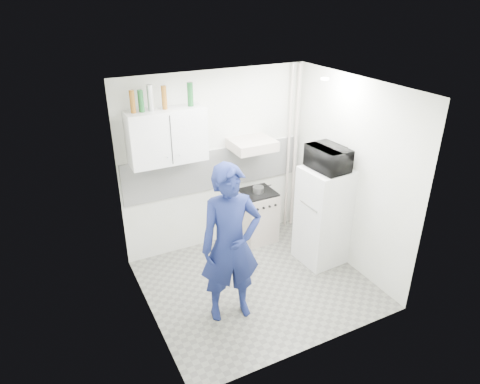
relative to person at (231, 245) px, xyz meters
name	(u,v)px	position (x,y,z in m)	size (l,w,h in m)	color
floor	(256,284)	(0.54, 0.34, -0.96)	(2.80, 2.80, 0.00)	#52524C
ceiling	(261,87)	(0.54, 0.34, 1.64)	(2.80, 2.80, 0.00)	white
wall_back	(216,162)	(0.54, 1.59, 0.34)	(2.80, 2.80, 0.00)	beige
wall_left	(144,223)	(-0.86, 0.34, 0.34)	(2.60, 2.60, 0.00)	beige
wall_right	(350,175)	(1.94, 0.34, 0.34)	(2.60, 2.60, 0.00)	beige
person	(231,245)	(0.00, 0.00, 0.00)	(0.70, 0.46, 1.93)	navy
stove	(258,216)	(1.10, 1.34, -0.57)	(0.49, 0.49, 0.79)	#BCAD9F
fridge	(323,216)	(1.64, 0.45, -0.26)	(0.58, 0.58, 1.40)	white
stove_top	(258,192)	(1.10, 1.34, -0.16)	(0.47, 0.47, 0.03)	black
saucepan	(258,189)	(1.09, 1.32, -0.10)	(0.16, 0.16, 0.09)	silver
microwave	(328,158)	(1.64, 0.45, 0.60)	(0.38, 0.56, 0.31)	black
bottle_a	(132,102)	(-0.60, 1.41, 1.37)	(0.06, 0.06, 0.27)	brown
bottle_b	(141,101)	(-0.50, 1.41, 1.37)	(0.07, 0.07, 0.27)	#144C1E
bottle_c	(150,98)	(-0.38, 1.41, 1.39)	(0.08, 0.08, 0.32)	silver
bottle_d	(164,98)	(-0.21, 1.41, 1.38)	(0.07, 0.07, 0.29)	brown
bottle_e	(190,94)	(0.13, 1.41, 1.39)	(0.07, 0.07, 0.30)	#144C1E
upper_cabinet	(167,136)	(-0.21, 1.41, 0.89)	(1.00, 0.35, 0.70)	white
range_hood	(252,145)	(0.99, 1.34, 0.61)	(0.60, 0.50, 0.14)	#BCAD9F
backsplash	(217,169)	(0.54, 1.57, 0.24)	(2.74, 0.03, 0.60)	white
pipe_a	(295,150)	(1.84, 1.51, 0.34)	(0.05, 0.05, 2.60)	#BCAD9F
pipe_b	(289,151)	(1.72, 1.51, 0.34)	(0.04, 0.04, 2.60)	#BCAD9F
ceiling_spot_fixture	(325,79)	(1.54, 0.54, 1.61)	(0.10, 0.10, 0.02)	white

